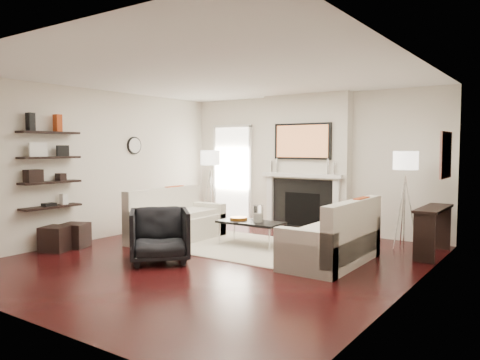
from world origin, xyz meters
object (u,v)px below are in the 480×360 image
Objects in this scene: armchair at (160,233)px; loveseat_right_base at (331,248)px; coffee_table at (251,222)px; lamp_right_shade at (406,160)px; loveseat_left_base at (177,229)px; ottoman_near at (75,235)px; lamp_left_shade at (210,158)px.

loveseat_right_base is at bearing -13.20° from armchair.
lamp_right_shade reaches higher than coffee_table.
ottoman_near is at bearing -125.80° from loveseat_left_base.
loveseat_left_base is 4.50× the size of lamp_right_shade.
lamp_right_shade is (2.17, 1.32, 1.05)m from coffee_table.
loveseat_left_base is 1.00× the size of loveseat_right_base.
loveseat_right_base is at bearing 20.23° from ottoman_near.
loveseat_left_base is 1.95m from lamp_left_shade.
lamp_left_shade is (-1.25, 2.76, 1.02)m from armchair.
ottoman_near is at bearing 136.68° from armchair.
ottoman_near is (-0.62, -2.85, -1.25)m from lamp_left_shade.
armchair is 1.88m from ottoman_near.
lamp_right_shade is (3.51, 1.68, 1.24)m from loveseat_left_base.
coffee_table is at bearing 36.79° from ottoman_near.
coffee_table is (1.34, 0.36, 0.19)m from loveseat_left_base.
armchair is at bearing -65.67° from lamp_left_shade.
loveseat_left_base is at bearing -154.44° from lamp_right_shade.
coffee_table is 2.75× the size of lamp_left_shade.
ottoman_near is (-1.87, -0.10, -0.23)m from armchair.
coffee_table is 2.95m from ottoman_near.
armchair is 2.13× the size of lamp_left_shade.
lamp_right_shade is at bearing 2.01° from armchair.
loveseat_right_base is (2.93, 0.05, 0.00)m from loveseat_left_base.
coffee_table is (-1.59, 0.31, 0.19)m from loveseat_right_base.
loveseat_right_base is 2.11× the size of armchair.
coffee_table is at bearing 169.00° from loveseat_right_base.
lamp_right_shade is at bearing 34.28° from ottoman_near.
loveseat_right_base is at bearing -11.00° from coffee_table.
coffee_table is 2.75m from lamp_right_shade.
loveseat_left_base reaches higher than ottoman_near.
lamp_left_shade is at bearing 68.00° from armchair.
loveseat_left_base and loveseat_right_base have the same top height.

